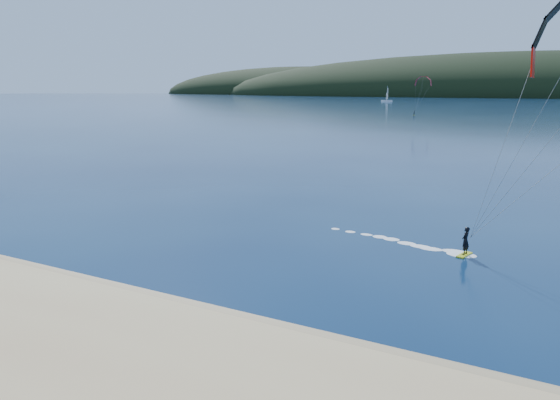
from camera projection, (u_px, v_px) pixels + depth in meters
name	position (u px, v px, depth m)	size (l,w,h in m)	color
ground	(113.00, 349.00, 22.59)	(1800.00, 1800.00, 0.00)	#081C3D
wet_sand	(180.00, 310.00, 26.45)	(220.00, 2.50, 0.10)	#988358
headland	(553.00, 96.00, 663.52)	(1200.00, 310.00, 140.00)	black
kitesurfer_far	(423.00, 85.00, 203.22)	(7.89, 6.98, 13.82)	#B9C417
sailboat	(387.00, 101.00, 411.85)	(8.93, 5.75, 12.45)	white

